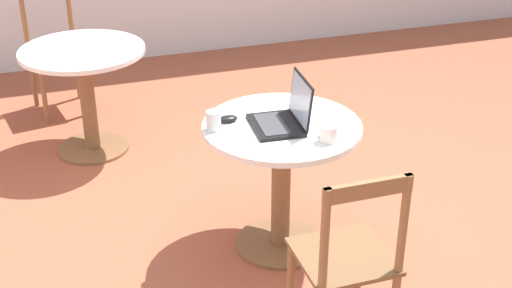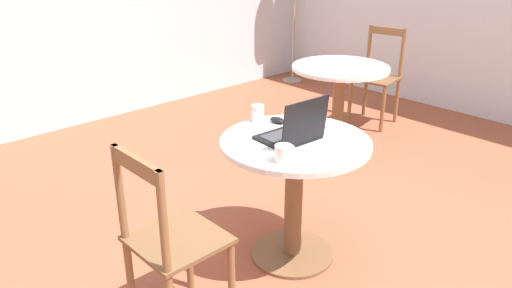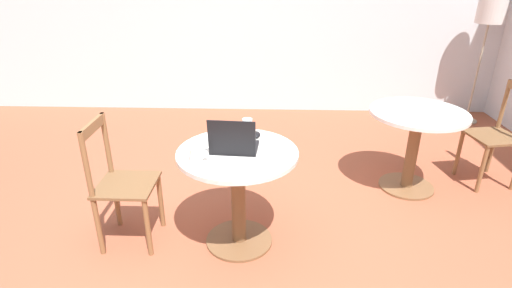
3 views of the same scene
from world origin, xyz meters
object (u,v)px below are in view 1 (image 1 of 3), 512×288
object	(u,v)px
cafe_table_mid	(85,77)
mug	(329,133)
mouse	(228,119)
drinking_glass	(214,121)
laptop	(284,117)
chair_near_left	(347,262)
cafe_table_near	(281,159)
chair_mid_right	(56,52)

from	to	relation	value
cafe_table_mid	mug	distance (m)	1.96
mouse	drinking_glass	size ratio (longest dim) A/B	1.02
cafe_table_mid	laptop	xyz separation A→B (m)	(-1.47, -0.83, 0.25)
mug	drinking_glass	world-z (taller)	drinking_glass
chair_near_left	laptop	distance (m)	0.85
cafe_table_near	mug	distance (m)	0.37
cafe_table_mid	mouse	xyz separation A→B (m)	(-1.33, -0.58, 0.21)
chair_near_left	mug	bearing A→B (deg)	-14.32
mug	chair_near_left	bearing A→B (deg)	165.68
drinking_glass	cafe_table_near	bearing A→B (deg)	-97.76
mouse	drinking_glass	world-z (taller)	drinking_glass
laptop	mug	xyz separation A→B (m)	(-0.22, -0.14, -0.01)
cafe_table_near	mug	world-z (taller)	mug
chair_mid_right	laptop	bearing A→B (deg)	-156.69
cafe_table_mid	chair_near_left	bearing A→B (deg)	-159.90
cafe_table_mid	chair_mid_right	size ratio (longest dim) A/B	0.88
cafe_table_mid	mouse	size ratio (longest dim) A/B	8.01
mouse	mug	xyz separation A→B (m)	(-0.36, -0.39, 0.03)
cafe_table_near	laptop	distance (m)	0.25
chair_mid_right	cafe_table_near	bearing A→B (deg)	-156.51
chair_near_left	drinking_glass	bearing A→B (deg)	21.50
cafe_table_mid	mug	world-z (taller)	mug
cafe_table_mid	chair_mid_right	bearing A→B (deg)	10.08
chair_near_left	mug	world-z (taller)	chair_near_left
chair_near_left	chair_mid_right	bearing A→B (deg)	17.64
cafe_table_mid	chair_mid_right	world-z (taller)	chair_mid_right
chair_mid_right	drinking_glass	world-z (taller)	chair_mid_right
cafe_table_near	chair_near_left	distance (m)	0.81
cafe_table_near	cafe_table_mid	bearing A→B (deg)	29.77
mouse	mug	bearing A→B (deg)	-132.19
laptop	mug	size ratio (longest dim) A/B	2.64
cafe_table_near	laptop	bearing A→B (deg)	-178.89
chair_near_left	mug	distance (m)	0.67
cafe_table_mid	drinking_glass	xyz separation A→B (m)	(-1.40, -0.49, 0.25)
laptop	mug	distance (m)	0.26
cafe_table_near	cafe_table_mid	world-z (taller)	same
cafe_table_near	chair_near_left	size ratio (longest dim) A/B	0.88
drinking_glass	mug	bearing A→B (deg)	-120.73
mug	cafe_table_mid	bearing A→B (deg)	29.93
cafe_table_near	laptop	xyz separation A→B (m)	(-0.02, -0.00, 0.25)
cafe_table_near	chair_near_left	world-z (taller)	chair_near_left
mug	drinking_glass	xyz separation A→B (m)	(0.29, 0.48, 0.01)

